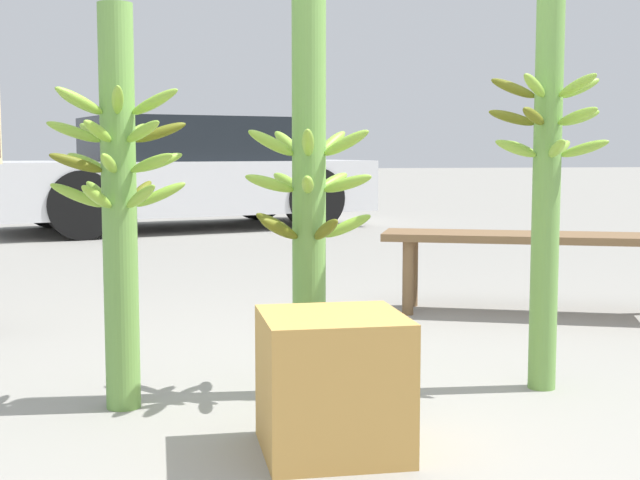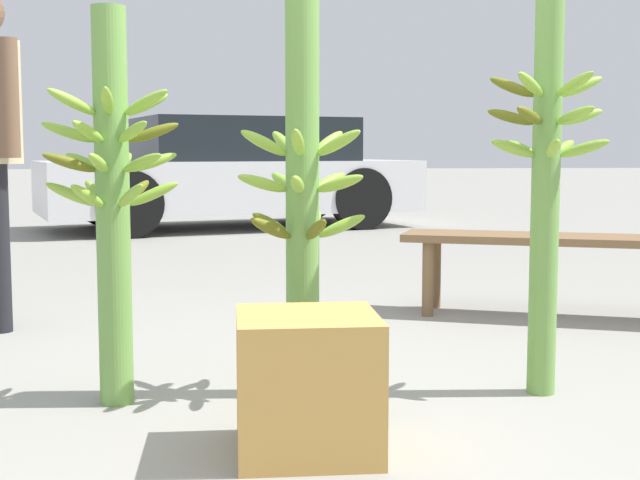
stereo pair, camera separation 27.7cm
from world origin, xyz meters
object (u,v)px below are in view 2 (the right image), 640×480
parked_car (233,174)px  produce_crate (307,383)px  banana_stalk_right (546,164)px  market_bench (556,247)px  banana_stalk_center (302,191)px  banana_stalk_left (113,194)px

parked_car → produce_crate: 7.63m
banana_stalk_right → market_bench: banana_stalk_right is taller
banana_stalk_center → parked_car: bearing=91.8°
market_bench → parked_car: size_ratio=0.36×
produce_crate → banana_stalk_center: bearing=86.6°
banana_stalk_right → produce_crate: banana_stalk_right is taller
market_bench → produce_crate: bearing=-105.7°
banana_stalk_center → produce_crate: bearing=-93.4°
banana_stalk_center → banana_stalk_right: (0.86, -0.08, 0.10)m
parked_car → banana_stalk_right: bearing=171.7°
market_bench → parked_car: (-1.66, 5.68, 0.24)m
banana_stalk_right → market_bench: 1.58m
banana_stalk_right → market_bench: bearing=67.7°
banana_stalk_left → market_bench: banana_stalk_left is taller
banana_stalk_right → produce_crate: (-0.89, -0.54, -0.62)m
banana_stalk_left → banana_stalk_right: size_ratio=0.86×
market_bench → produce_crate: size_ratio=3.99×
produce_crate → parked_car: bearing=91.4°
market_bench → produce_crate: 2.44m
banana_stalk_right → banana_stalk_left: bearing=179.1°
banana_stalk_center → parked_car: 7.01m
banana_stalk_center → banana_stalk_right: bearing=-5.2°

